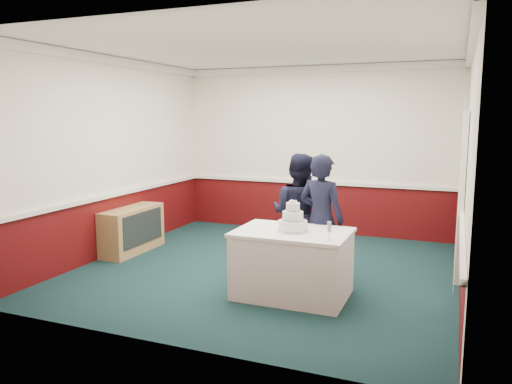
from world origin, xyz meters
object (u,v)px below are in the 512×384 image
at_px(cake_knife, 285,234).
at_px(champagne_flute, 329,228).
at_px(sideboard, 132,230).
at_px(wedding_cake, 293,222).
at_px(person_woman, 321,220).
at_px(cake_table, 292,263).
at_px(person_man, 299,214).

height_order(cake_knife, champagne_flute, champagne_flute).
relative_size(sideboard, cake_knife, 5.45).
relative_size(wedding_cake, cake_knife, 1.65).
distance_m(sideboard, person_woman, 3.17).
xyz_separation_m(cake_table, wedding_cake, (0.00, 0.00, 0.50)).
relative_size(cake_knife, person_man, 0.14).
bearing_deg(person_woman, sideboard, 6.73).
bearing_deg(champagne_flute, person_woman, 110.07).
relative_size(cake_table, person_man, 0.81).
bearing_deg(cake_table, person_man, 102.81).
height_order(wedding_cake, person_woman, person_woman).
xyz_separation_m(sideboard, person_man, (2.72, -0.04, 0.46)).
xyz_separation_m(sideboard, wedding_cake, (2.92, -0.92, 0.55)).
height_order(cake_table, cake_knife, cake_knife).
bearing_deg(person_man, cake_table, 111.70).
distance_m(wedding_cake, champagne_flute, 0.57).
bearing_deg(cake_table, champagne_flute, -29.25).
height_order(cake_table, person_man, person_man).
height_order(wedding_cake, champagne_flute, wedding_cake).
distance_m(cake_knife, person_man, 1.10).
relative_size(cake_table, champagne_flute, 6.44).
bearing_deg(person_man, champagne_flute, 129.99).
relative_size(wedding_cake, champagne_flute, 1.78).
height_order(champagne_flute, person_man, person_man).
height_order(cake_knife, person_man, person_man).
xyz_separation_m(cake_knife, person_man, (-0.17, 1.08, 0.02)).
bearing_deg(champagne_flute, wedding_cake, 150.75).
xyz_separation_m(wedding_cake, champagne_flute, (0.50, -0.28, 0.03)).
height_order(cake_table, person_woman, person_woman).
bearing_deg(cake_table, cake_knife, -98.53).
height_order(cake_table, wedding_cake, wedding_cake).
bearing_deg(wedding_cake, cake_knife, -98.53).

